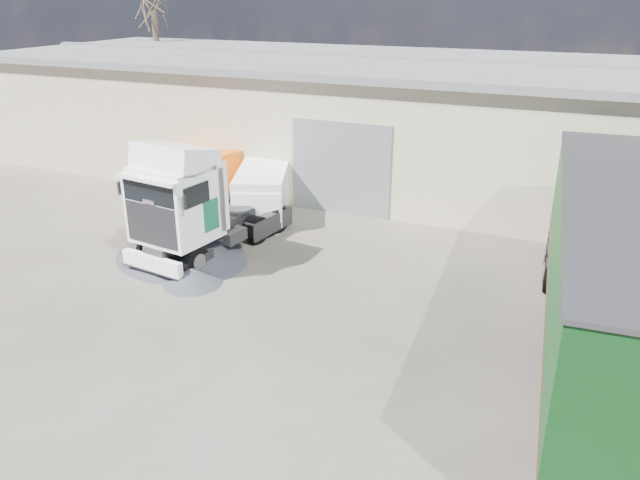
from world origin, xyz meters
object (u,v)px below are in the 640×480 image
at_px(tractor_unit, 193,208).
at_px(orange_skip, 207,175).
at_px(panel_van, 263,191).
at_px(box_trailer, 614,261).

relative_size(tractor_unit, orange_skip, 1.67).
bearing_deg(panel_van, tractor_unit, -112.07).
distance_m(tractor_unit, panel_van, 4.64).
relative_size(panel_van, orange_skip, 1.30).
bearing_deg(box_trailer, orange_skip, 151.67).
bearing_deg(orange_skip, box_trailer, -10.12).
distance_m(tractor_unit, box_trailer, 12.29).
bearing_deg(orange_skip, panel_van, -5.67).
bearing_deg(panel_van, box_trailer, -47.49).
relative_size(tractor_unit, box_trailer, 0.49).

